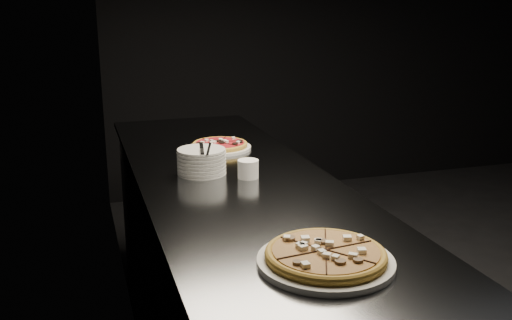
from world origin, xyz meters
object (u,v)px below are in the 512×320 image
object	(u,v)px
pizza_mushroom	(326,257)
cutlery	(204,149)
pizza_tomato	(220,145)
plate_stack	(202,161)
counter	(235,283)
ramekin	(248,168)

from	to	relation	value
pizza_mushroom	cutlery	distance (m)	0.90
pizza_tomato	cutlery	world-z (taller)	cutlery
pizza_mushroom	plate_stack	distance (m)	0.91
pizza_mushroom	plate_stack	bearing A→B (deg)	97.98
pizza_mushroom	plate_stack	size ratio (longest dim) A/B	1.87
pizza_tomato	plate_stack	world-z (taller)	plate_stack
counter	ramekin	bearing A→B (deg)	-38.95
pizza_mushroom	ramekin	xyz separation A→B (m)	(0.03, 0.79, 0.02)
cutlery	pizza_mushroom	bearing A→B (deg)	-71.88
pizza_tomato	plate_stack	distance (m)	0.40
ramekin	cutlery	bearing A→B (deg)	146.76
ramekin	pizza_tomato	bearing A→B (deg)	89.20
plate_stack	ramekin	distance (m)	0.19
pizza_mushroom	pizza_tomato	xyz separation A→B (m)	(0.04, 1.26, -0.00)
pizza_mushroom	pizza_tomato	world-z (taller)	pizza_mushroom
counter	pizza_mushroom	world-z (taller)	pizza_mushroom
ramekin	plate_stack	bearing A→B (deg)	144.40
plate_stack	ramekin	xyz separation A→B (m)	(0.16, -0.11, -0.01)
counter	plate_stack	world-z (taller)	plate_stack
pizza_mushroom	cutlery	bearing A→B (deg)	97.62
counter	pizza_mushroom	distance (m)	0.96
counter	cutlery	distance (m)	0.57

